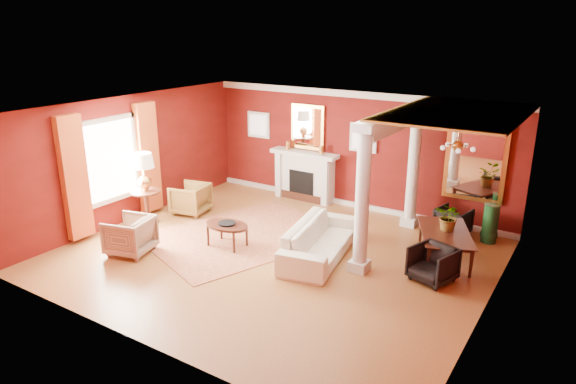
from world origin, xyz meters
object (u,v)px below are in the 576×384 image
Objects in this scene: dining_table at (447,238)px; coffee_table at (227,226)px; armchair_leopard at (190,197)px; sofa at (320,234)px; side_table at (144,176)px; armchair_stripe at (130,234)px.

coffee_table is at bearing 90.42° from dining_table.
armchair_leopard is at bearing 73.14° from dining_table.
coffee_table is (-1.86, -0.60, -0.03)m from sofa.
armchair_stripe is at bearing -54.30° from side_table.
armchair_stripe is 1.82m from side_table.
sofa is 1.95m from coffee_table.
coffee_table is (1.44, 1.30, 0.03)m from armchair_stripe.
coffee_table is 0.58× the size of side_table.
coffee_table is at bearing 117.82° from armchair_stripe.
armchair_leopard is at bearing 152.03° from coffee_table.
side_table reaches higher than coffee_table.
armchair_stripe reaches higher than coffee_table.
armchair_stripe is 0.86× the size of coffee_table.
side_table reaches higher than dining_table.
side_table is (-0.98, 1.36, 0.72)m from armchair_stripe.
armchair_leopard is 1.31m from side_table.
coffee_table is at bearing -1.30° from side_table.
sofa is at bearing 72.11° from armchair_leopard.
sofa is 1.47× the size of dining_table.
armchair_stripe is 0.50× the size of side_table.
side_table is at bearing 81.35° from dining_table.
coffee_table is 0.59× the size of dining_table.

